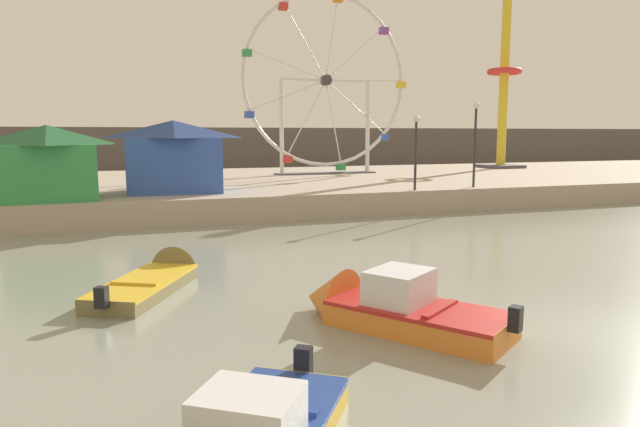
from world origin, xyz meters
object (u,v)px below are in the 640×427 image
motorboat_orange_hull (383,307)px  carnival_booth_blue_tent (174,155)px  motorboat_olive_wood (161,277)px  promenade_lamp_near (475,132)px  drop_tower_yellow_tower (504,87)px  carnival_booth_green_kiosk (48,161)px  ferris_wheel_white_frame (326,84)px  promenade_lamp_far (416,141)px

motorboat_orange_hull → carnival_booth_blue_tent: size_ratio=0.93×
motorboat_olive_wood → promenade_lamp_near: 19.17m
motorboat_olive_wood → promenade_lamp_near: bearing=-30.0°
drop_tower_yellow_tower → carnival_booth_blue_tent: bearing=-157.7°
promenade_lamp_near → carnival_booth_green_kiosk: bearing=176.7°
motorboat_orange_hull → carnival_booth_blue_tent: (-2.24, 17.20, 2.47)m
carnival_booth_blue_tent → motorboat_orange_hull: bearing=-78.0°
drop_tower_yellow_tower → carnival_booth_green_kiosk: size_ratio=3.40×
ferris_wheel_white_frame → drop_tower_yellow_tower: size_ratio=0.85×
motorboat_orange_hull → drop_tower_yellow_tower: size_ratio=0.32×
motorboat_olive_wood → promenade_lamp_near: promenade_lamp_near is taller
drop_tower_yellow_tower → carnival_booth_blue_tent: size_ratio=2.93×
motorboat_orange_hull → carnival_booth_blue_tent: bearing=-26.4°
ferris_wheel_white_frame → carnival_booth_blue_tent: bearing=-140.0°
motorboat_orange_hull → promenade_lamp_far: promenade_lamp_far is taller
motorboat_olive_wood → drop_tower_yellow_tower: drop_tower_yellow_tower is taller
promenade_lamp_near → drop_tower_yellow_tower: bearing=48.6°
ferris_wheel_white_frame → carnival_booth_green_kiosk: (-15.98, -10.75, -4.39)m
drop_tower_yellow_tower → promenade_lamp_far: drop_tower_yellow_tower is taller
motorboat_olive_wood → motorboat_orange_hull: bearing=-111.2°
promenade_lamp_near → promenade_lamp_far: bearing=-174.0°
motorboat_orange_hull → promenade_lamp_far: 16.78m
ferris_wheel_white_frame → motorboat_orange_hull: bearing=-108.1°
promenade_lamp_far → motorboat_olive_wood: bearing=-143.0°
carnival_booth_green_kiosk → carnival_booth_blue_tent: 5.37m
motorboat_orange_hull → promenade_lamp_near: promenade_lamp_near is taller
motorboat_olive_wood → carnival_booth_green_kiosk: 11.72m
carnival_booth_blue_tent → drop_tower_yellow_tower: bearing=26.9°
carnival_booth_green_kiosk → carnival_booth_blue_tent: (5.12, 1.63, 0.13)m
motorboat_orange_hull → ferris_wheel_white_frame: size_ratio=0.38×
motorboat_olive_wood → drop_tower_yellow_tower: 37.13m
drop_tower_yellow_tower → carnival_booth_blue_tent: drop_tower_yellow_tower is taller
motorboat_orange_hull → ferris_wheel_white_frame: (8.62, 26.32, 6.73)m
motorboat_orange_hull → ferris_wheel_white_frame: bearing=-52.0°
ferris_wheel_white_frame → carnival_booth_green_kiosk: bearing=-146.1°
carnival_booth_green_kiosk → carnival_booth_blue_tent: size_ratio=0.86×
motorboat_olive_wood → drop_tower_yellow_tower: (27.97, 23.33, 7.17)m
motorboat_olive_wood → carnival_booth_green_kiosk: carnival_booth_green_kiosk is taller
motorboat_orange_hull → drop_tower_yellow_tower: (24.04, 27.99, 7.02)m
drop_tower_yellow_tower → promenade_lamp_near: size_ratio=3.33×
motorboat_orange_hull → carnival_booth_green_kiosk: 17.39m
drop_tower_yellow_tower → motorboat_orange_hull: bearing=-130.7°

